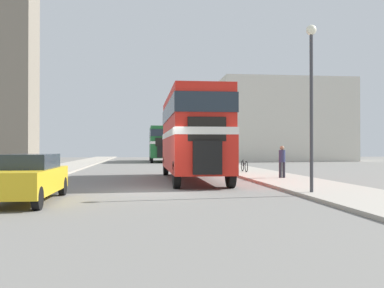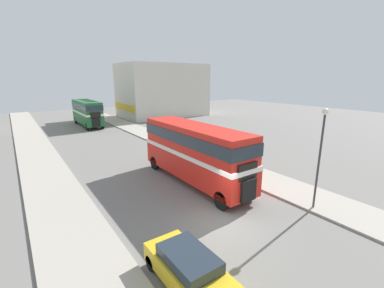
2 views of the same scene
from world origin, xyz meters
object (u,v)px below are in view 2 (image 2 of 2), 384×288
(street_lamp, at_px, (321,145))
(bicycle_on_pavement, at_px, (196,151))
(pedestrian_walking, at_px, (242,159))
(car_parked_near, at_px, (191,272))
(bus_distant, at_px, (87,111))
(double_decker_bus, at_px, (195,149))

(street_lamp, bearing_deg, bicycle_on_pavement, 87.00)
(pedestrian_walking, relative_size, bicycle_on_pavement, 0.94)
(car_parked_near, relative_size, bicycle_on_pavement, 2.55)
(bicycle_on_pavement, bearing_deg, bus_distant, 100.85)
(car_parked_near, xyz_separation_m, street_lamp, (9.40, 0.70, 3.19))
(bus_distant, bearing_deg, pedestrian_walking, -80.07)
(car_parked_near, relative_size, pedestrian_walking, 2.72)
(bicycle_on_pavement, xyz_separation_m, street_lamp, (-0.67, -12.78, 3.47))
(bus_distant, bearing_deg, double_decker_bus, -89.09)
(double_decker_bus, distance_m, pedestrian_walking, 4.90)
(double_decker_bus, height_order, bicycle_on_pavement, double_decker_bus)
(car_parked_near, height_order, pedestrian_walking, pedestrian_walking)
(car_parked_near, distance_m, bicycle_on_pavement, 16.83)
(double_decker_bus, distance_m, street_lamp, 8.25)
(bus_distant, height_order, bicycle_on_pavement, bus_distant)
(bicycle_on_pavement, distance_m, street_lamp, 13.26)
(car_parked_near, xyz_separation_m, pedestrian_walking, (10.68, 7.75, 0.29))
(double_decker_bus, distance_m, bus_distant, 28.78)
(double_decker_bus, bearing_deg, car_parked_near, -126.66)
(pedestrian_walking, bearing_deg, bus_distant, 99.93)
(car_parked_near, distance_m, street_lamp, 9.95)
(bus_distant, xyz_separation_m, bicycle_on_pavement, (4.49, -23.40, -1.95))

